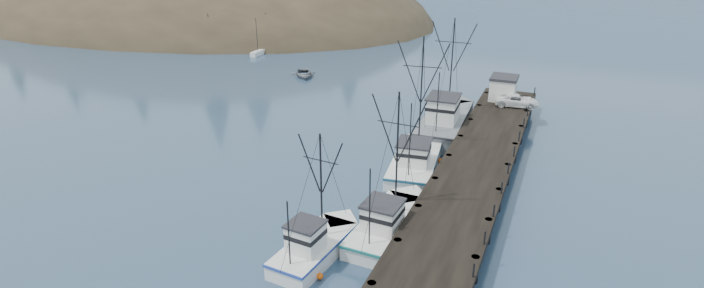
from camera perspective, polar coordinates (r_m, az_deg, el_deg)
name	(u,v)px	position (r m, az deg, el deg)	size (l,w,h in m)	color
ground	(246,237)	(41.94, -10.96, -9.49)	(400.00, 400.00, 0.00)	navy
pier	(478,163)	(49.97, 12.91, -1.89)	(6.00, 44.00, 2.00)	black
headland	(161,29)	(146.35, -19.27, 11.20)	(134.80, 78.00, 51.00)	#382D1E
moored_sailboats	(263,42)	(102.74, -9.20, 10.40)	(19.58, 19.54, 6.35)	white
trawler_near	(390,223)	(41.45, 3.96, -8.16)	(4.12, 10.93, 11.10)	white
trawler_mid	(316,245)	(38.88, -3.72, -10.47)	(3.85, 9.09, 9.27)	white
trawler_far	(416,159)	(51.79, 6.67, -1.59)	(5.28, 12.46, 12.51)	white
work_vessel	(445,120)	(60.84, 9.68, 2.46)	(4.87, 14.69, 12.42)	slate
pier_shed	(503,88)	(66.21, 15.45, 5.65)	(3.00, 3.20, 2.80)	silver
pickup_truck	(517,100)	(64.53, 16.78, 4.36)	(2.23, 4.85, 1.35)	white
motorboat	(304,76)	(81.13, -5.02, 7.01)	(3.65, 5.10, 1.06)	slate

